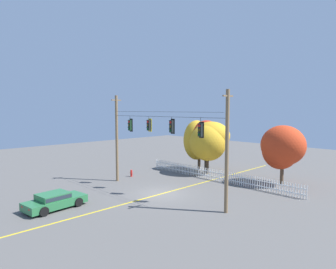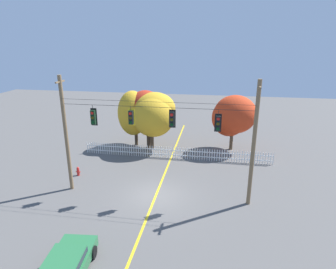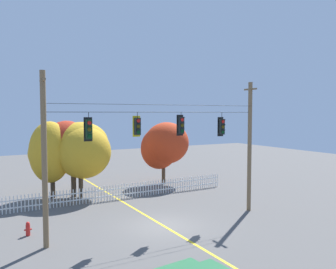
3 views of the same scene
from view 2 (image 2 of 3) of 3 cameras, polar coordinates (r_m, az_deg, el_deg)
ground at (r=21.18m, az=-2.40°, el=-11.89°), size 80.00×80.00×0.00m
lane_centerline_stripe at (r=21.18m, az=-2.40°, el=-11.88°), size 0.16×36.00×0.01m
signal_support_span at (r=19.39m, az=-2.57°, el=-0.87°), size 13.04×1.10×8.38m
traffic_signal_northbound_secondary at (r=20.31m, az=-14.44°, el=3.31°), size 0.43×0.38×1.46m
traffic_signal_northbound_primary at (r=19.37m, az=-7.26°, el=3.35°), size 0.43×0.38×1.32m
traffic_signal_westbound_side at (r=18.78m, az=0.80°, el=3.04°), size 0.43×0.38×1.36m
traffic_signal_eastbound_side at (r=18.63m, az=9.79°, el=2.20°), size 0.43×0.38×1.49m
white_picket_fence at (r=27.04m, az=1.52°, el=-3.62°), size 17.46×0.06×1.12m
autumn_maple_near_fence at (r=29.66m, az=-6.56°, el=4.11°), size 3.71×3.47×5.79m
autumn_maple_mid at (r=29.11m, az=-3.96°, el=4.45°), size 4.18×3.62×5.82m
autumn_oak_far_east at (r=28.46m, az=-2.71°, el=4.26°), size 4.20×4.40×5.72m
autumn_maple_far_west at (r=28.97m, az=12.56°, el=3.61°), size 4.26×3.71×5.59m
parked_car at (r=15.52m, az=-19.57°, el=-23.24°), size 2.29×4.39×1.15m
fire_hydrant at (r=24.98m, az=-17.22°, el=-6.90°), size 0.38×0.22×0.74m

